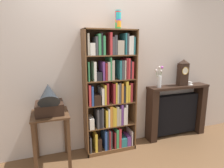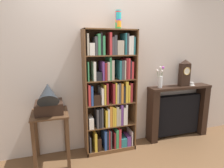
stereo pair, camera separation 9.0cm
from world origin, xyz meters
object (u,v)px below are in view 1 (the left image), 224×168
(bookshelf, at_px, (110,95))
(mantel_clock, at_px, (183,72))
(side_table_left, at_px, (51,127))
(teacup_with_saucer, at_px, (190,83))
(gramophone, at_px, (49,100))
(fireplace_mantel, at_px, (176,111))
(flower_vase, at_px, (159,79))
(cup_stack, at_px, (118,20))

(bookshelf, bearing_deg, mantel_clock, 1.39)
(side_table_left, height_order, mantel_clock, mantel_clock)
(teacup_with_saucer, bearing_deg, mantel_clock, -179.31)
(gramophone, bearing_deg, fireplace_mantel, 5.27)
(gramophone, distance_m, flower_vase, 1.79)
(bookshelf, xyz_separation_m, flower_vase, (0.88, 0.04, 0.18))
(side_table_left, bearing_deg, fireplace_mantel, 3.77)
(side_table_left, relative_size, fireplace_mantel, 0.65)
(cup_stack, distance_m, teacup_with_saucer, 1.73)
(flower_vase, bearing_deg, gramophone, -174.02)
(side_table_left, bearing_deg, mantel_clock, 3.06)
(fireplace_mantel, height_order, mantel_clock, mantel_clock)
(cup_stack, xyz_separation_m, side_table_left, (-1.03, -0.12, -1.47))
(bookshelf, relative_size, mantel_clock, 4.09)
(mantel_clock, distance_m, flower_vase, 0.48)
(cup_stack, height_order, side_table_left, cup_stack)
(bookshelf, xyz_separation_m, cup_stack, (0.13, 0.03, 1.11))
(cup_stack, height_order, gramophone, cup_stack)
(side_table_left, xyz_separation_m, gramophone, (0.00, -0.06, 0.40))
(cup_stack, xyz_separation_m, mantel_clock, (1.22, -0.00, -0.83))
(gramophone, relative_size, mantel_clock, 1.10)
(mantel_clock, relative_size, teacup_with_saucer, 3.72)
(bookshelf, relative_size, teacup_with_saucer, 15.22)
(flower_vase, bearing_deg, teacup_with_saucer, -0.61)
(bookshelf, height_order, cup_stack, cup_stack)
(side_table_left, bearing_deg, gramophone, -90.00)
(cup_stack, distance_m, side_table_left, 1.79)
(bookshelf, height_order, flower_vase, bookshelf)
(fireplace_mantel, bearing_deg, cup_stack, -178.92)
(gramophone, relative_size, flower_vase, 1.42)
(side_table_left, relative_size, gramophone, 1.49)
(bookshelf, relative_size, side_table_left, 2.50)
(teacup_with_saucer, bearing_deg, flower_vase, 179.39)
(gramophone, xyz_separation_m, mantel_clock, (2.25, 0.18, 0.23))
(cup_stack, distance_m, gramophone, 1.49)
(side_table_left, distance_m, fireplace_mantel, 2.18)
(side_table_left, height_order, fireplace_mantel, fireplace_mantel)
(bookshelf, bearing_deg, gramophone, -170.80)
(gramophone, relative_size, teacup_with_saucer, 4.10)
(cup_stack, bearing_deg, gramophone, -170.11)
(side_table_left, bearing_deg, cup_stack, 6.75)
(gramophone, bearing_deg, teacup_with_saucer, 4.26)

